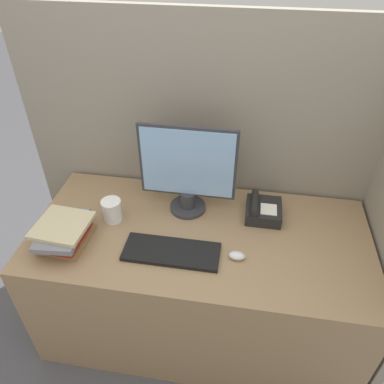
% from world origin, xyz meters
% --- Properties ---
extents(ground_plane, '(12.00, 12.00, 0.00)m').
position_xyz_m(ground_plane, '(0.00, 0.00, 0.00)').
color(ground_plane, '#4C4C51').
extents(cubicle_panel_rear, '(2.05, 0.04, 1.66)m').
position_xyz_m(cubicle_panel_rear, '(0.00, 0.82, 0.83)').
color(cubicle_panel_rear, gray).
rests_on(cubicle_panel_rear, ground_plane).
extents(desk, '(1.65, 0.78, 0.73)m').
position_xyz_m(desk, '(0.00, 0.39, 0.37)').
color(desk, '#937551').
rests_on(desk, ground_plane).
extents(monitor, '(0.48, 0.19, 0.48)m').
position_xyz_m(monitor, '(-0.09, 0.57, 0.96)').
color(monitor, '#333338').
rests_on(monitor, desk).
extents(keyboard, '(0.44, 0.17, 0.02)m').
position_xyz_m(keyboard, '(-0.11, 0.24, 0.74)').
color(keyboard, black).
rests_on(keyboard, desk).
extents(mouse, '(0.07, 0.05, 0.03)m').
position_xyz_m(mouse, '(0.19, 0.26, 0.75)').
color(mouse, silver).
rests_on(mouse, desk).
extents(coffee_cup, '(0.10, 0.10, 0.12)m').
position_xyz_m(coffee_cup, '(-0.45, 0.42, 0.79)').
color(coffee_cup, white).
rests_on(coffee_cup, desk).
extents(book_stack, '(0.25, 0.31, 0.11)m').
position_xyz_m(book_stack, '(-0.62, 0.23, 0.79)').
color(book_stack, olive).
rests_on(book_stack, desk).
extents(desk_telephone, '(0.18, 0.19, 0.10)m').
position_xyz_m(desk_telephone, '(0.30, 0.57, 0.77)').
color(desk_telephone, black).
rests_on(desk_telephone, desk).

